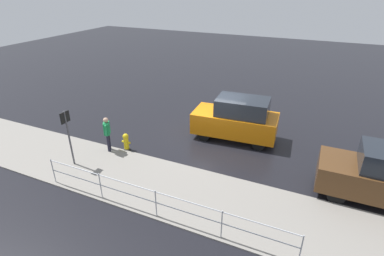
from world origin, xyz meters
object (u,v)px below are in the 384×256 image
(fire_hydrant, at_px, (126,142))
(moving_hatchback, at_px, (237,119))
(pedestrian, at_px, (107,132))
(sign_post, at_px, (68,131))

(fire_hydrant, bearing_deg, moving_hatchback, -143.53)
(moving_hatchback, relative_size, pedestrian, 2.48)
(moving_hatchback, height_order, pedestrian, moving_hatchback)
(fire_hydrant, relative_size, sign_post, 0.33)
(moving_hatchback, height_order, fire_hydrant, moving_hatchback)
(moving_hatchback, distance_m, fire_hydrant, 5.19)
(pedestrian, height_order, sign_post, sign_post)
(fire_hydrant, height_order, pedestrian, pedestrian)
(fire_hydrant, bearing_deg, sign_post, 56.45)
(pedestrian, distance_m, sign_post, 1.75)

